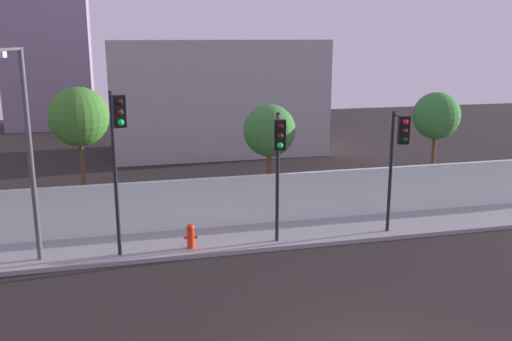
{
  "coord_description": "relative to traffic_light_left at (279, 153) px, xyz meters",
  "views": [
    {
      "loc": [
        -5.0,
        -9.57,
        6.92
      ],
      "look_at": [
        -1.04,
        6.5,
        2.88
      ],
      "focal_mm": 39.5,
      "sensor_mm": 36.0,
      "label": 1
    }
  ],
  "objects": [
    {
      "name": "roadside_tree_midright",
      "position": [
        0.84,
        4.23,
        -0.05
      ],
      "size": [
        2.01,
        2.01,
        4.32
      ],
      "color": "brown",
      "rests_on": "ground"
    },
    {
      "name": "street_lamp_curbside",
      "position": [
        -7.38,
        0.81,
        0.6
      ],
      "size": [
        0.82,
        1.85,
        6.4
      ],
      "color": "#4C4C51",
      "rests_on": "sidewalk"
    },
    {
      "name": "traffic_light_left",
      "position": [
        0.0,
        0.0,
        0.0
      ],
      "size": [
        0.62,
        1.78,
        4.33
      ],
      "color": "black",
      "rests_on": "sidewalk"
    },
    {
      "name": "low_building_distant",
      "position": [
        0.95,
        16.79,
        -0.05
      ],
      "size": [
        12.26,
        6.0,
        6.59
      ],
      "primitive_type": "cube",
      "color": "#A7A7A7",
      "rests_on": "ground"
    },
    {
      "name": "traffic_light_right",
      "position": [
        4.12,
        0.19,
        -0.07
      ],
      "size": [
        0.48,
        1.43,
        4.25
      ],
      "color": "black",
      "rests_on": "sidewalk"
    },
    {
      "name": "roadside_tree_midleft",
      "position": [
        -6.08,
        4.23,
        0.72
      ],
      "size": [
        2.1,
        2.1,
        5.14
      ],
      "color": "brown",
      "rests_on": "ground"
    },
    {
      "name": "fire_hydrant",
      "position": [
        -2.69,
        0.87,
        -2.75
      ],
      "size": [
        0.44,
        0.26,
        0.83
      ],
      "color": "red",
      "rests_on": "sidewalk"
    },
    {
      "name": "traffic_light_center",
      "position": [
        -4.81,
        0.18,
        0.54
      ],
      "size": [
        0.47,
        1.54,
        5.14
      ],
      "color": "black",
      "rests_on": "sidewalk"
    },
    {
      "name": "perimeter_wall",
      "position": [
        0.26,
        2.79,
        -2.29
      ],
      "size": [
        36.0,
        0.18,
        1.8
      ],
      "primitive_type": "cube",
      "color": "silver",
      "rests_on": "sidewalk"
    },
    {
      "name": "roadside_tree_rightmost",
      "position": [
        7.95,
        4.23,
        0.27
      ],
      "size": [
        1.93,
        1.93,
        4.6
      ],
      "color": "brown",
      "rests_on": "ground"
    },
    {
      "name": "sidewalk",
      "position": [
        0.26,
        1.5,
        -3.27
      ],
      "size": [
        36.0,
        2.4,
        0.15
      ],
      "primitive_type": "cube",
      "color": "#949494",
      "rests_on": "ground"
    }
  ]
}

